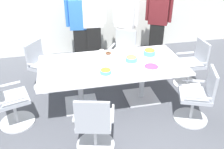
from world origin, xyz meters
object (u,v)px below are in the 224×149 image
Objects in this scene: snack_bowl_candy_mix at (151,68)px; person_standing_0 at (80,26)px; person_standing_3 at (158,21)px; office_chair_4 at (9,103)px; person_standing_1 at (93,23)px; napkin_pile at (66,68)px; snack_bowl_pretzels at (149,52)px; office_chair_2 at (124,54)px; snack_bowl_cookies at (131,58)px; office_chair_5 at (94,126)px; office_chair_3 at (43,68)px; conference_table at (112,71)px; donut_platter at (102,54)px; office_chair_1 at (192,66)px; person_standing_2 at (125,24)px; office_chair_0 at (198,98)px; plate_stack at (62,59)px; snack_bowl_chips_orange at (106,71)px.

person_standing_0 is at bearing 113.52° from snack_bowl_candy_mix.
office_chair_4 is at bearing 62.09° from person_standing_3.
person_standing_1 reaches higher than napkin_pile.
snack_bowl_candy_mix is at bearing 71.73° from office_chair_4.
office_chair_2 is at bearing 106.28° from snack_bowl_pretzels.
office_chair_5 is at bearing -126.64° from snack_bowl_cookies.
person_standing_3 reaches higher than office_chair_3.
office_chair_4 is 2.06m from snack_bowl_cookies.
conference_table is 1.79m from person_standing_0.
person_standing_1 is 5.64× the size of donut_platter.
office_chair_1 reaches higher than snack_bowl_pretzels.
office_chair_1 is 1.00× the size of office_chair_3.
office_chair_1 is at bearing 46.01° from office_chair_5.
office_chair_1 is 0.52× the size of person_standing_2.
conference_table is 2.64× the size of office_chair_4.
office_chair_0 is at bearing -20.82° from napkin_pile.
napkin_pile is at bearing 87.61° from person_standing_2.
snack_bowl_pretzels is at bearing 72.79° from snack_bowl_candy_mix.
person_standing_0 is at bearing 101.78° from office_chair_5.
person_standing_3 reaches higher than office_chair_2.
office_chair_0 is 1.00× the size of office_chair_4.
office_chair_1 and office_chair_5 have the same top height.
snack_bowl_candy_mix is 1.06× the size of plate_stack.
office_chair_2 is 1.10m from snack_bowl_cookies.
snack_bowl_candy_mix is (-1.10, -0.59, 0.39)m from office_chair_1.
office_chair_3 is 1.36m from person_standing_0.
office_chair_5 is 5.09× the size of snack_bowl_chips_orange.
conference_table is 15.28× the size of napkin_pile.
person_standing_2 is at bearing 171.90° from person_standing_1.
office_chair_2 is 0.94m from donut_platter.
snack_bowl_cookies is 1.10m from napkin_pile.
conference_table is 11.85× the size of snack_bowl_cookies.
office_chair_0 reaches higher than snack_bowl_pretzels.
office_chair_0 is 3.90× the size of plate_stack.
person_standing_0 is at bearing 112.10° from snack_bowl_cookies.
snack_bowl_cookies is 0.56m from donut_platter.
office_chair_1 is 2.85× the size of donut_platter.
office_chair_3 is 1.75m from snack_bowl_cookies.
plate_stack is at bearing 157.73° from conference_table.
snack_bowl_cookies is at bearing 4.22° from napkin_pile.
snack_bowl_cookies is 0.44m from snack_bowl_candy_mix.
office_chair_0 is 1.00× the size of office_chair_2.
office_chair_0 is 2.83m from person_standing_1.
office_chair_4 is at bearing -156.95° from donut_platter.
person_standing_2 is 1.92m from snack_bowl_candy_mix.
person_standing_3 is 2.23m from snack_bowl_candy_mix.
office_chair_2 is at bearing 146.34° from person_standing_0.
conference_table is 2.64× the size of office_chair_5.
office_chair_2 and office_chair_3 have the same top height.
office_chair_4 is at bearing 178.11° from snack_bowl_candy_mix.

